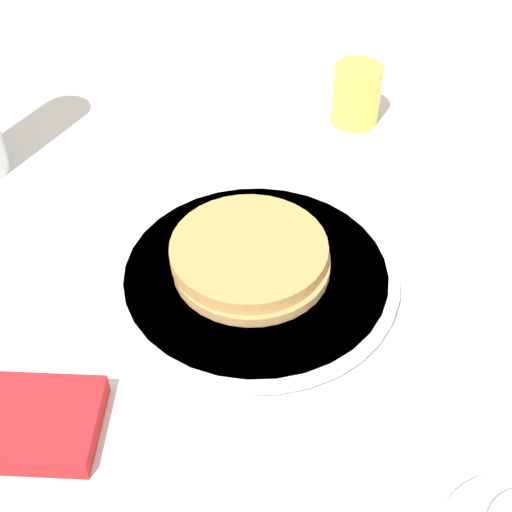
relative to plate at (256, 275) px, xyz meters
name	(u,v)px	position (x,y,z in m)	size (l,w,h in m)	color
ground_plane	(268,282)	(0.01, 0.01, -0.01)	(4.00, 4.00, 0.00)	silver
plate	(256,275)	(0.00, 0.00, 0.00)	(0.28, 0.28, 0.01)	silver
pancake_stack	(251,258)	(0.00, 0.00, 0.02)	(0.16, 0.16, 0.04)	tan
juice_glass	(356,95)	(-0.07, 0.30, 0.03)	(0.06, 0.06, 0.07)	yellow
napkin	(26,422)	(-0.05, -0.25, 0.00)	(0.15, 0.14, 0.02)	red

